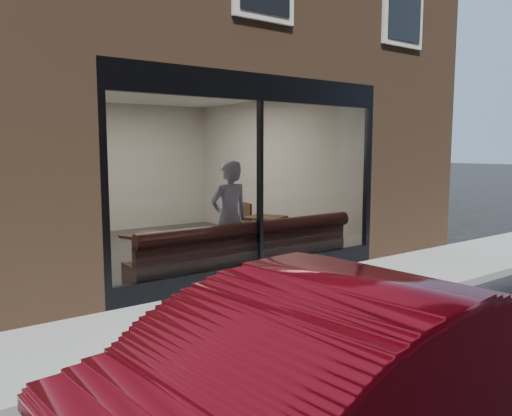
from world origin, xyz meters
TOP-DOWN VIEW (x-y plane):
  - ground at (0.00, 0.00)m, footprint 120.00×120.00m
  - sidewalk_near at (0.00, 1.00)m, footprint 40.00×2.00m
  - kerb_near at (0.00, -0.05)m, footprint 40.00×0.10m
  - host_building_pier_right at (3.75, 8.00)m, footprint 2.50×12.00m
  - host_building_backfill at (0.00, 11.00)m, footprint 5.00×6.00m
  - cafe_floor at (0.00, 5.00)m, footprint 6.00×6.00m
  - cafe_ceiling at (0.00, 5.00)m, footprint 6.00×6.00m
  - cafe_wall_back at (0.00, 7.99)m, footprint 5.00×0.00m
  - cafe_wall_left at (-2.49, 5.00)m, footprint 0.00×6.00m
  - cafe_wall_right at (2.49, 5.00)m, footprint 0.00×6.00m
  - storefront_kick at (0.00, 2.05)m, footprint 5.00×0.10m
  - storefront_header at (0.00, 2.05)m, footprint 5.00×0.10m
  - storefront_mullion at (0.00, 2.05)m, footprint 0.06×0.10m
  - storefront_glass at (0.00, 2.02)m, footprint 4.80×0.00m
  - banquette at (0.00, 2.45)m, footprint 4.00×0.55m
  - person at (-0.17, 2.66)m, footprint 0.69×0.45m
  - cafe_table_left at (-1.40, 3.00)m, footprint 0.89×0.89m
  - cafe_table_right at (1.24, 3.55)m, footprint 0.89×0.89m
  - cafe_chair_right at (1.19, 4.39)m, footprint 0.49×0.49m
  - wall_poster at (-2.45, 5.00)m, footprint 0.02×0.56m
  - parked_car at (-2.10, -2.13)m, footprint 4.21×1.84m

SIDE VIEW (x-z plane):
  - ground at x=0.00m, z-range 0.00..0.00m
  - sidewalk_near at x=0.00m, z-range 0.00..0.01m
  - cafe_floor at x=0.00m, z-range 0.02..0.02m
  - kerb_near at x=0.00m, z-range 0.00..0.12m
  - storefront_kick at x=0.00m, z-range 0.00..0.30m
  - banquette at x=0.00m, z-range 0.00..0.45m
  - cafe_chair_right at x=1.19m, z-range 0.22..0.26m
  - parked_car at x=-2.10m, z-range 0.00..1.34m
  - cafe_table_left at x=-1.40m, z-range 0.72..0.76m
  - cafe_table_right at x=1.24m, z-range 0.72..0.76m
  - person at x=-0.17m, z-range 0.00..1.89m
  - wall_poster at x=-2.45m, z-range 1.17..1.92m
  - storefront_mullion at x=0.00m, z-range 0.30..2.80m
  - storefront_glass at x=0.00m, z-range -0.85..3.95m
  - cafe_wall_back at x=0.00m, z-range -0.90..4.10m
  - cafe_wall_left at x=-2.49m, z-range -1.40..4.60m
  - cafe_wall_right at x=2.49m, z-range -1.40..4.60m
  - host_building_pier_right at x=3.75m, z-range 0.00..3.20m
  - host_building_backfill at x=0.00m, z-range 0.00..3.20m
  - storefront_header at x=0.00m, z-range 2.80..3.20m
  - cafe_ceiling at x=0.00m, z-range 3.19..3.19m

